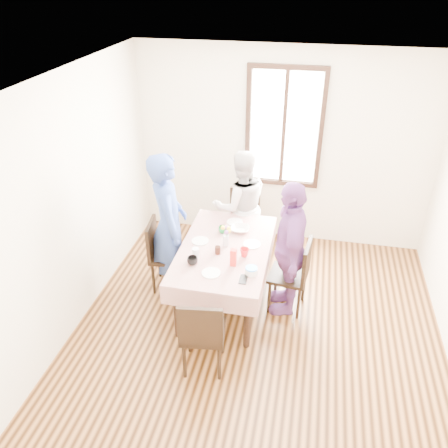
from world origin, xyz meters
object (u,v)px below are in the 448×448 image
at_px(chair_far, 240,225).
at_px(person_right, 289,249).
at_px(dining_table, 225,275).
at_px(chair_near, 203,331).
at_px(person_far, 241,205).
at_px(chair_right, 288,275).
at_px(person_left, 168,225).
at_px(chair_left, 169,255).

relative_size(chair_far, person_right, 0.56).
xyz_separation_m(dining_table, chair_far, (-0.00, 1.03, 0.08)).
xyz_separation_m(chair_near, person_far, (-0.00, 2.04, 0.32)).
bearing_deg(dining_table, chair_right, 3.66).
bearing_deg(chair_far, person_far, 97.29).
bearing_deg(person_far, person_left, 26.91).
xyz_separation_m(chair_left, chair_right, (1.46, -0.09, 0.00)).
relative_size(chair_far, chair_near, 1.00).
bearing_deg(chair_near, person_far, 82.36).
relative_size(chair_left, chair_near, 1.00).
distance_m(dining_table, chair_right, 0.74).
height_order(chair_left, person_right, person_right).
distance_m(chair_far, chair_near, 2.06).
distance_m(person_far, person_right, 1.20).
bearing_deg(person_left, dining_table, -123.76).
bearing_deg(chair_far, dining_table, 97.29).
bearing_deg(chair_right, person_left, 93.05).
distance_m(chair_near, person_far, 2.06).
xyz_separation_m(chair_left, chair_far, (0.73, 0.89, 0.00)).
distance_m(dining_table, chair_far, 1.03).
relative_size(chair_right, person_far, 0.59).
relative_size(chair_right, person_left, 0.51).
bearing_deg(chair_left, chair_right, 79.24).
relative_size(dining_table, person_left, 0.84).
distance_m(chair_left, chair_near, 1.38).
xyz_separation_m(dining_table, chair_near, (0.00, -1.03, 0.08)).
bearing_deg(chair_near, person_right, 48.87).
distance_m(dining_table, person_left, 0.89).
bearing_deg(person_left, chair_near, -171.28).
bearing_deg(dining_table, chair_near, -90.00).
distance_m(chair_far, person_left, 1.22).
bearing_deg(chair_near, chair_left, 114.38).
relative_size(chair_near, person_far, 0.59).
bearing_deg(person_right, chair_left, -101.84).
xyz_separation_m(chair_left, person_far, (0.73, 0.87, 0.32)).
height_order(chair_far, chair_near, same).
bearing_deg(person_right, chair_near, -41.62).
bearing_deg(chair_near, person_left, 113.69).
distance_m(dining_table, person_right, 0.84).
relative_size(chair_right, chair_far, 1.00).
bearing_deg(chair_right, chair_left, 93.10).
height_order(chair_far, person_right, person_right).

